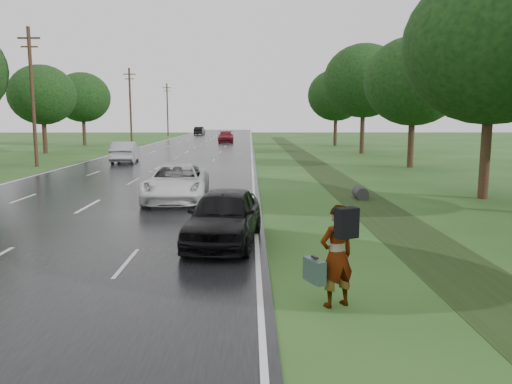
{
  "coord_description": "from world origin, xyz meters",
  "views": [
    {
      "loc": [
        6.55,
        -11.95,
        3.6
      ],
      "look_at": [
        6.75,
        3.38,
        1.3
      ],
      "focal_mm": 35.0,
      "sensor_mm": 36.0,
      "label": 1
    }
  ],
  "objects_px": {
    "dark_sedan": "(224,216)",
    "white_pickup": "(177,182)",
    "pedestrian": "(336,255)",
    "silver_sedan": "(125,152)"
  },
  "relations": [
    {
      "from": "dark_sedan",
      "to": "white_pickup",
      "type": "bearing_deg",
      "value": 114.68
    },
    {
      "from": "pedestrian",
      "to": "silver_sedan",
      "type": "distance_m",
      "value": 32.83
    },
    {
      "from": "silver_sedan",
      "to": "white_pickup",
      "type": "bearing_deg",
      "value": 104.45
    },
    {
      "from": "pedestrian",
      "to": "white_pickup",
      "type": "xyz_separation_m",
      "value": [
        -4.79,
        12.21,
        -0.2
      ]
    },
    {
      "from": "pedestrian",
      "to": "silver_sedan",
      "type": "relative_size",
      "value": 0.4
    },
    {
      "from": "white_pickup",
      "to": "silver_sedan",
      "type": "xyz_separation_m",
      "value": [
        -6.76,
        18.52,
        0.04
      ]
    },
    {
      "from": "pedestrian",
      "to": "dark_sedan",
      "type": "height_order",
      "value": "pedestrian"
    },
    {
      "from": "silver_sedan",
      "to": "pedestrian",
      "type": "bearing_deg",
      "value": 104.99
    },
    {
      "from": "pedestrian",
      "to": "dark_sedan",
      "type": "relative_size",
      "value": 0.43
    },
    {
      "from": "pedestrian",
      "to": "dark_sedan",
      "type": "xyz_separation_m",
      "value": [
        -2.37,
        4.82,
        -0.2
      ]
    }
  ]
}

